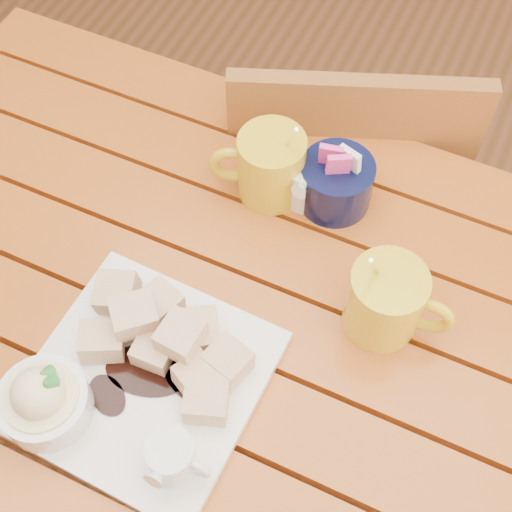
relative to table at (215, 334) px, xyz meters
The scene contains 8 objects.
ground 0.64m from the table, 90.00° to the right, with size 5.00×5.00×0.00m, color #583419.
table is the anchor object (origin of this frame).
dessert_plate 0.22m from the table, 103.64° to the right, with size 0.29×0.29×0.11m.
coffee_mug_left 0.27m from the table, 91.89° to the left, with size 0.14×0.10×0.17m.
coffee_mug_right 0.29m from the table, 17.05° to the left, with size 0.14×0.10×0.17m.
cream_pitcher 0.27m from the table, 76.88° to the left, with size 0.09×0.08×0.08m.
sugar_caddy 0.29m from the table, 68.72° to the left, with size 0.11×0.11×0.12m.
chair_far 0.50m from the table, 86.13° to the left, with size 0.53×0.53×0.86m.
Camera 1 is at (0.25, -0.40, 1.62)m, focal length 50.00 mm.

